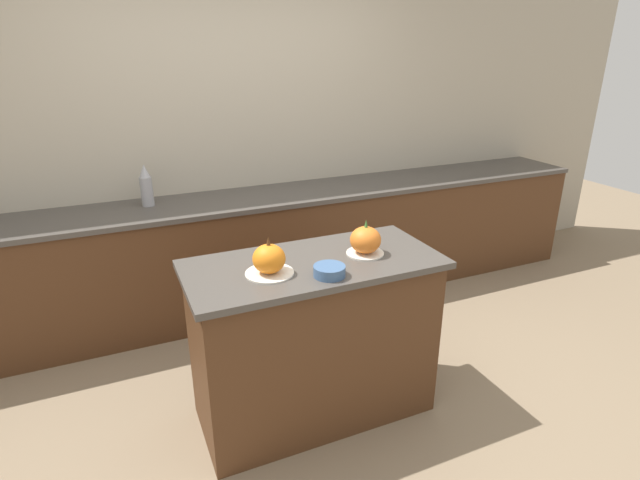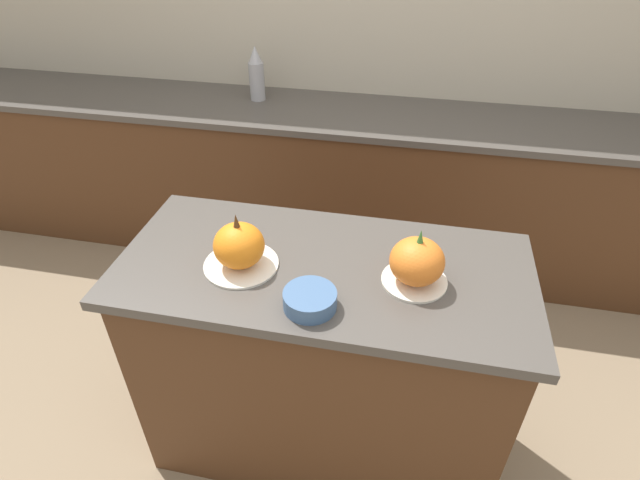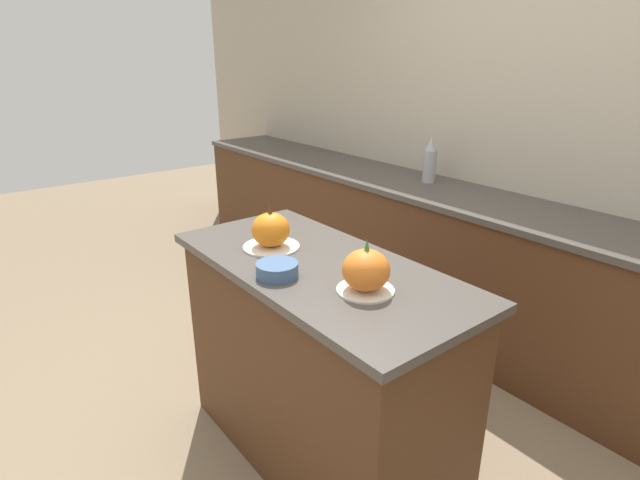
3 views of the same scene
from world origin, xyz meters
TOP-DOWN VIEW (x-y plane):
  - ground_plane at (0.00, 0.00)m, footprint 12.00×12.00m
  - wall_back at (0.00, 1.68)m, footprint 8.00×0.06m
  - kitchen_island at (0.00, 0.00)m, footprint 1.33×0.62m
  - back_counter at (0.00, 1.35)m, footprint 6.00×0.60m
  - pumpkin_cake_left at (-0.26, -0.05)m, footprint 0.24×0.24m
  - pumpkin_cake_right at (0.29, -0.02)m, footprint 0.20×0.20m
  - bottle_tall at (-0.66, 1.43)m, footprint 0.09×0.09m
  - mixing_bowl at (0.00, -0.19)m, footprint 0.16×0.16m

SIDE VIEW (x-z plane):
  - ground_plane at x=0.00m, z-range 0.00..0.00m
  - back_counter at x=0.00m, z-range 0.00..0.92m
  - kitchen_island at x=0.00m, z-range 0.00..0.95m
  - mixing_bowl at x=0.00m, z-range 0.94..1.00m
  - pumpkin_cake_left at x=-0.26m, z-range 0.92..1.11m
  - pumpkin_cake_right at x=0.29m, z-range 0.92..1.11m
  - bottle_tall at x=-0.66m, z-range 0.91..1.20m
  - wall_back at x=0.00m, z-range 0.00..2.50m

